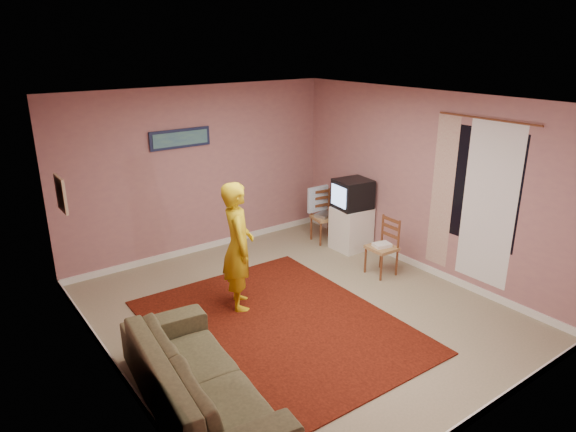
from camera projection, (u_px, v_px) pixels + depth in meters
ground at (298, 312)px, 6.43m from camera, size 5.00×5.00×0.00m
wall_back at (200, 171)px, 7.91m from camera, size 4.50×0.02×2.60m
wall_front at (488, 295)px, 4.11m from camera, size 4.50×0.02×2.60m
wall_left at (106, 260)px, 4.75m from camera, size 0.02×5.00×2.60m
wall_right at (424, 183)px, 7.27m from camera, size 0.02×5.00×2.60m
ceiling at (299, 101)px, 5.58m from camera, size 4.50×5.00×0.02m
baseboard_back at (204, 247)px, 8.31m from camera, size 4.50×0.02×0.10m
baseboard_front at (469, 421)px, 4.52m from camera, size 4.50×0.02×0.10m
baseboard_left at (121, 374)px, 5.16m from camera, size 0.02×5.00×0.10m
baseboard_right at (416, 264)px, 7.67m from camera, size 0.02×5.00×0.10m
window at (481, 187)px, 6.53m from camera, size 0.01×1.10×1.50m
curtain_sheer at (489, 205)px, 6.47m from camera, size 0.01×0.75×2.10m
curtain_floral at (442, 193)px, 7.00m from camera, size 0.01×0.35×2.10m
curtain_rod at (488, 119)px, 6.22m from camera, size 0.02×1.40×0.02m
picture_back at (180, 139)px, 7.53m from camera, size 0.95×0.04×0.28m
picture_left at (61, 194)px, 5.90m from camera, size 0.04×0.38×0.42m
area_rug at (277, 326)px, 6.10m from camera, size 2.63×3.26×0.02m
tv_cabinet at (351, 228)px, 8.27m from camera, size 0.55×0.50×0.70m
crt_tv at (352, 194)px, 8.08m from camera, size 0.59×0.54×0.46m
chair_a at (325, 211)px, 8.51m from camera, size 0.45×0.43×0.47m
dvd_player at (325, 215)px, 8.52m from camera, size 0.36×0.29×0.05m
blue_throw at (318, 199)px, 8.59m from camera, size 0.41×0.05×0.43m
chair_b at (382, 241)px, 7.30m from camera, size 0.37×0.39×0.45m
game_console at (382, 245)px, 7.32m from camera, size 0.27×0.22×0.05m
sofa at (199, 378)px, 4.65m from camera, size 1.10×2.31×0.65m
person at (238, 246)px, 6.32m from camera, size 0.60×0.71×1.64m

